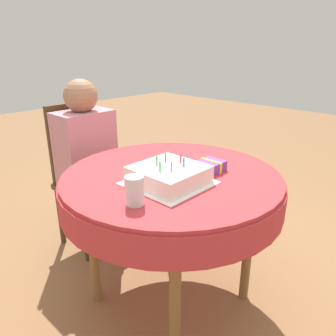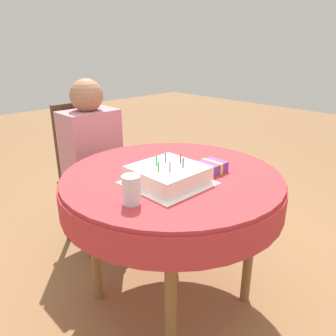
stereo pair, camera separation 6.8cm
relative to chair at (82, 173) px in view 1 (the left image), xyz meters
name	(u,v)px [view 1 (the left image)]	position (x,y,z in m)	size (l,w,h in m)	color
ground_plane	(171,298)	(-0.03, -0.86, -0.52)	(12.00, 12.00, 0.00)	#8C603D
dining_table	(171,190)	(-0.03, -0.86, 0.15)	(1.07, 1.07, 0.75)	#BC3338
chair	(82,173)	(0.00, 0.00, 0.00)	(0.36, 0.36, 0.98)	#4C331E
person	(88,151)	(0.00, -0.09, 0.18)	(0.35, 0.33, 1.14)	#9E7051
napkin	(169,183)	(-0.12, -0.93, 0.24)	(0.33, 0.33, 0.00)	white
birthday_cake	(169,175)	(-0.12, -0.93, 0.28)	(0.28, 0.28, 0.12)	white
drinking_glass	(135,191)	(-0.37, -0.98, 0.30)	(0.07, 0.07, 0.12)	silver
gift_box	(211,166)	(0.13, -0.97, 0.26)	(0.11, 0.12, 0.06)	#753D99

